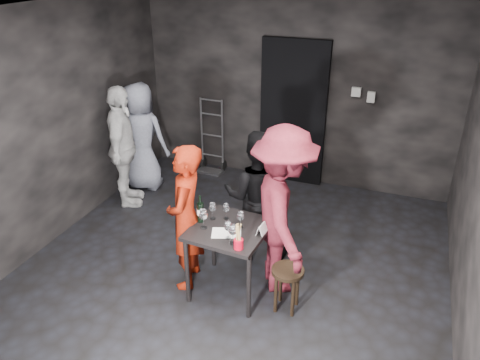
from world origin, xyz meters
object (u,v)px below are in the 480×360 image
at_px(wine_bottle, 200,212).
at_px(breadstick_cup, 239,237).
at_px(man_maroon, 284,198).
at_px(bystander_grey, 141,135).
at_px(woman_black, 257,195).
at_px(server_red, 186,216).
at_px(bystander_cream, 122,142).
at_px(stool, 287,278).
at_px(hand_truck, 212,158).
at_px(tasting_table, 229,236).

distance_m(wine_bottle, breadstick_cup, 0.60).
height_order(man_maroon, bystander_grey, man_maroon).
bearing_deg(woman_black, server_red, 43.75).
height_order(man_maroon, bystander_cream, man_maroon).
xyz_separation_m(woman_black, man_maroon, (0.41, -0.42, 0.27)).
distance_m(man_maroon, wine_bottle, 0.83).
distance_m(bystander_cream, bystander_grey, 0.53).
xyz_separation_m(server_red, breadstick_cup, (0.66, -0.27, 0.07)).
height_order(stool, man_maroon, man_maroon).
height_order(stool, bystander_grey, bystander_grey).
bearing_deg(server_red, hand_truck, -175.74).
relative_size(woman_black, bystander_cream, 0.84).
bearing_deg(bystander_grey, stool, 142.93).
distance_m(hand_truck, bystander_cream, 1.67).
xyz_separation_m(stool, man_maroon, (-0.17, 0.35, 0.66)).
distance_m(tasting_table, bystander_grey, 2.67).
relative_size(bystander_grey, wine_bottle, 5.64).
relative_size(bystander_cream, wine_bottle, 6.32).
bearing_deg(breadstick_cup, bystander_cream, 145.78).
bearing_deg(bystander_cream, server_red, -154.28).
bearing_deg(bystander_grey, tasting_table, 136.74).
xyz_separation_m(tasting_table, stool, (0.62, -0.07, -0.29)).
bearing_deg(hand_truck, stool, -52.14).
distance_m(woman_black, man_maroon, 0.65).
height_order(hand_truck, stool, hand_truck).
bearing_deg(tasting_table, man_maroon, 30.63).
distance_m(stool, man_maroon, 0.77).
xyz_separation_m(hand_truck, woman_black, (1.38, -1.88, 0.55)).
bearing_deg(woman_black, bystander_cream, -25.32).
distance_m(server_red, bystander_cream, 1.97).
height_order(hand_truck, server_red, server_red).
distance_m(hand_truck, man_maroon, 3.03).
bearing_deg(breadstick_cup, wine_bottle, 149.62).
relative_size(tasting_table, server_red, 0.47).
bearing_deg(server_red, bystander_grey, -152.33).
height_order(woman_black, bystander_cream, bystander_cream).
height_order(hand_truck, wine_bottle, hand_truck).
bearing_deg(wine_bottle, hand_truck, 111.83).
bearing_deg(bystander_grey, man_maroon, 146.79).
bearing_deg(wine_bottle, bystander_grey, 135.22).
bearing_deg(hand_truck, bystander_cream, -114.29).
distance_m(man_maroon, breadstick_cup, 0.64).
height_order(woman_black, wine_bottle, woman_black).
xyz_separation_m(server_red, woman_black, (0.50, 0.71, -0.04)).
height_order(bystander_grey, breadstick_cup, bystander_grey).
relative_size(bystander_cream, breadstick_cup, 6.70).
distance_m(tasting_table, woman_black, 0.70).
xyz_separation_m(server_red, bystander_grey, (-1.58, 1.74, 0.01)).
bearing_deg(man_maroon, tasting_table, 93.20).
relative_size(hand_truck, bystander_grey, 0.72).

